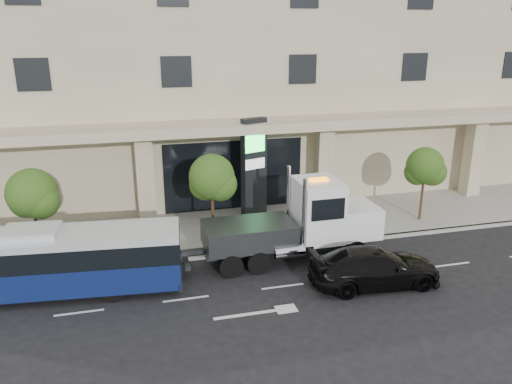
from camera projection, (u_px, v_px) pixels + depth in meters
ground at (273, 270)px, 21.97m from camera, size 120.00×120.00×0.00m
sidewalk at (246, 227)px, 26.55m from camera, size 120.00×6.00×0.15m
curb at (261, 250)px, 23.79m from camera, size 120.00×0.30×0.15m
convention_center at (209, 32)px, 33.07m from camera, size 60.00×17.60×20.00m
tree_left at (33, 196)px, 21.93m from camera, size 2.27×2.20×4.22m
tree_mid at (212, 180)px, 23.79m from camera, size 2.28×2.20×4.38m
tree_right at (425, 169)px, 26.61m from camera, size 2.10×2.00×4.04m
city_bus at (35, 262)px, 19.52m from camera, size 11.45×3.47×2.86m
tow_truck at (300, 224)px, 22.62m from camera, size 9.14×2.38×4.17m
black_sedan at (375, 267)px, 20.53m from camera, size 5.58×2.56×1.58m
signage_pylon at (254, 168)px, 26.86m from camera, size 1.46×0.93×5.55m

